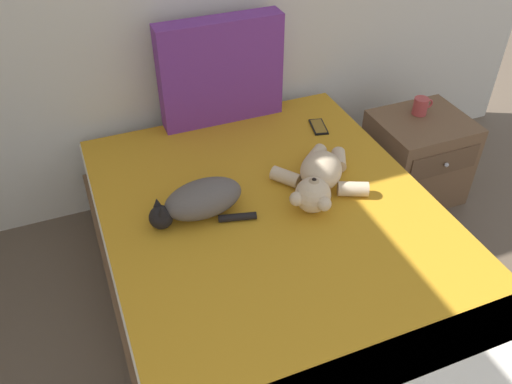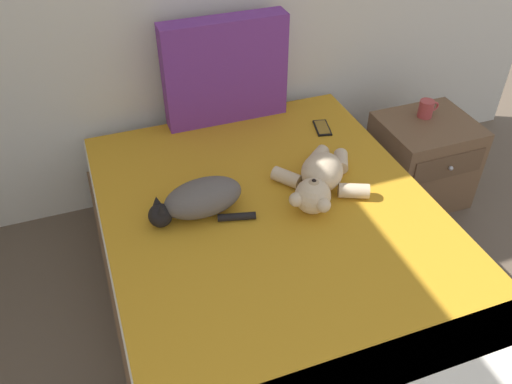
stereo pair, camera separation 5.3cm
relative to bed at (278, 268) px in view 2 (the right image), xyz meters
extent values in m
cube|color=brown|center=(0.00, 0.00, -0.11)|extent=(1.45, 1.94, 0.29)
cube|color=white|center=(0.00, 0.00, 0.14)|extent=(1.41, 1.88, 0.21)
cube|color=orange|center=(0.00, 0.06, 0.25)|extent=(1.39, 1.74, 0.02)
cube|color=#72338C|center=(0.05, 0.89, 0.54)|extent=(0.64, 0.12, 0.55)
ellipsoid|color=#59514C|center=(-0.27, 0.19, 0.34)|extent=(0.36, 0.23, 0.15)
sphere|color=black|center=(-0.46, 0.16, 0.31)|extent=(0.10, 0.10, 0.10)
cone|color=black|center=(-0.46, 0.14, 0.37)|extent=(0.04, 0.04, 0.04)
cone|color=black|center=(-0.46, 0.19, 0.37)|extent=(0.04, 0.04, 0.04)
cylinder|color=black|center=(-0.16, 0.09, 0.28)|extent=(0.16, 0.07, 0.03)
ellipsoid|color=black|center=(-0.37, 0.21, 0.29)|extent=(0.11, 0.07, 0.04)
ellipsoid|color=beige|center=(0.27, 0.18, 0.34)|extent=(0.28, 0.29, 0.15)
sphere|color=beige|center=(0.16, 0.04, 0.34)|extent=(0.15, 0.15, 0.15)
sphere|color=tan|center=(0.16, 0.04, 0.39)|extent=(0.06, 0.06, 0.06)
sphere|color=black|center=(0.16, 0.04, 0.42)|extent=(0.02, 0.02, 0.02)
sphere|color=beige|center=(0.17, -0.04, 0.35)|extent=(0.06, 0.06, 0.06)
sphere|color=beige|center=(0.08, 0.03, 0.35)|extent=(0.06, 0.06, 0.06)
cylinder|color=beige|center=(0.37, 0.05, 0.30)|extent=(0.15, 0.11, 0.07)
cylinder|color=beige|center=(0.42, 0.27, 0.30)|extent=(0.11, 0.14, 0.07)
cylinder|color=beige|center=(0.13, 0.24, 0.30)|extent=(0.13, 0.15, 0.07)
cylinder|color=beige|center=(0.33, 0.34, 0.30)|extent=(0.14, 0.13, 0.07)
cube|color=black|center=(0.49, 0.61, 0.27)|extent=(0.10, 0.16, 0.01)
cube|color=olive|center=(0.49, 0.61, 0.27)|extent=(0.09, 0.14, 0.00)
cube|color=brown|center=(1.08, 0.49, -0.01)|extent=(0.50, 0.43, 0.50)
cube|color=brown|center=(1.08, 0.27, 0.10)|extent=(0.42, 0.01, 0.14)
sphere|color=#B2B2B7|center=(1.08, 0.26, 0.10)|extent=(0.02, 0.02, 0.02)
cylinder|color=#B23F3F|center=(1.09, 0.56, 0.29)|extent=(0.08, 0.08, 0.09)
torus|color=#B23F3F|center=(1.14, 0.56, 0.29)|extent=(0.06, 0.01, 0.06)
camera|label=1|loc=(-0.70, -1.48, 1.75)|focal=37.20mm
camera|label=2|loc=(-0.65, -1.49, 1.75)|focal=37.20mm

